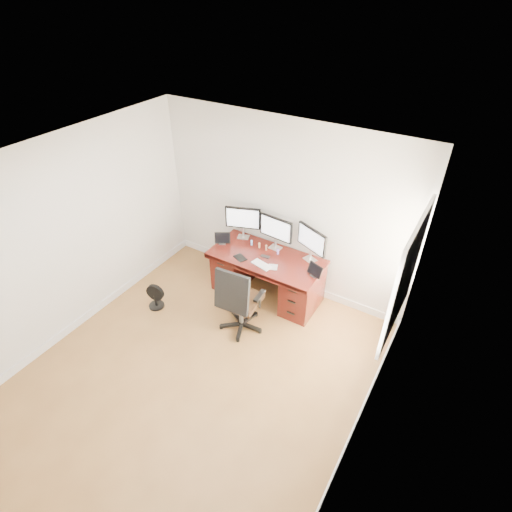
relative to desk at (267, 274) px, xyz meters
The scene contains 19 objects.
ground 1.87m from the desk, 90.00° to the right, with size 4.50×4.50×0.00m, color olive.
back_wall 1.04m from the desk, 90.00° to the left, with size 4.00×0.10×2.70m, color silver.
right_wall 2.80m from the desk, 40.79° to the right, with size 0.10×4.50×2.70m.
desk is the anchor object (origin of this frame).
office_chair 0.85m from the desk, 87.03° to the right, with size 0.65×0.64×1.12m.
floor_fan 1.73m from the desk, 139.23° to the right, with size 0.28×0.23×0.40m.
monitor_left 0.93m from the desk, 157.68° to the left, with size 0.53×0.22×0.53m.
monitor_center 0.72m from the desk, 90.03° to the left, with size 0.55×0.16×0.53m.
monitor_right 0.93m from the desk, 22.32° to the left, with size 0.52×0.25×0.53m.
tablet_left 0.88m from the desk, behind, with size 0.24×0.18×0.19m.
tablet_right 0.91m from the desk, ahead, with size 0.25×0.14×0.19m.
keyboard 0.43m from the desk, 80.16° to the right, with size 0.31×0.13×0.01m, color white.
trackpad 0.46m from the desk, 45.28° to the right, with size 0.13×0.13×0.01m, color #B6B8BD.
drawing_tablet 0.54m from the desk, 140.75° to the right, with size 0.20×0.13×0.01m, color black.
phone 0.36m from the desk, 117.05° to the right, with size 0.13×0.07×0.01m, color black.
figurine_blue 0.55m from the desk, 161.28° to the left, with size 0.04×0.04×0.09m.
figurine_yellow 0.47m from the desk, 150.97° to the left, with size 0.04×0.04×0.09m.
figurine_brown 0.43m from the desk, 127.92° to the left, with size 0.04×0.04×0.09m.
figurine_purple 0.43m from the desk, 47.64° to the left, with size 0.04×0.04×0.09m.
Camera 1 is at (2.34, -2.37, 4.21)m, focal length 28.00 mm.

